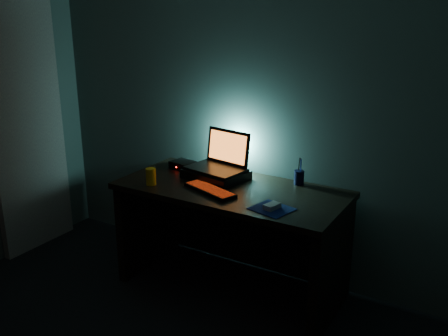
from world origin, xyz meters
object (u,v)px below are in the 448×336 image
object	(u,v)px
juice_glass	(151,177)
router	(183,165)
laptop	(221,160)
pen_cup	(299,178)
keyboard	(210,190)
mouse	(272,206)

from	to	relation	value
juice_glass	router	bearing A→B (deg)	92.60
laptop	pen_cup	size ratio (longest dim) A/B	4.41
laptop	pen_cup	bearing A→B (deg)	23.59
laptop	keyboard	bearing A→B (deg)	-62.33
keyboard	router	bearing A→B (deg)	163.52
router	pen_cup	bearing A→B (deg)	17.30
laptop	router	size ratio (longest dim) A/B	2.26
laptop	mouse	world-z (taller)	laptop
laptop	router	bearing A→B (deg)	-172.88
mouse	router	distance (m)	0.96
pen_cup	juice_glass	bearing A→B (deg)	-148.86
juice_glass	router	world-z (taller)	juice_glass
keyboard	juice_glass	xyz separation A→B (m)	(-0.41, -0.09, 0.04)
mouse	router	size ratio (longest dim) A/B	0.54
laptop	keyboard	xyz separation A→B (m)	(0.09, -0.29, -0.11)
pen_cup	router	bearing A→B (deg)	-172.20
juice_glass	mouse	bearing A→B (deg)	1.71
juice_glass	keyboard	bearing A→B (deg)	12.00
router	mouse	bearing A→B (deg)	-12.73
mouse	juice_glass	size ratio (longest dim) A/B	0.88
keyboard	pen_cup	distance (m)	0.60
keyboard	juice_glass	world-z (taller)	juice_glass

